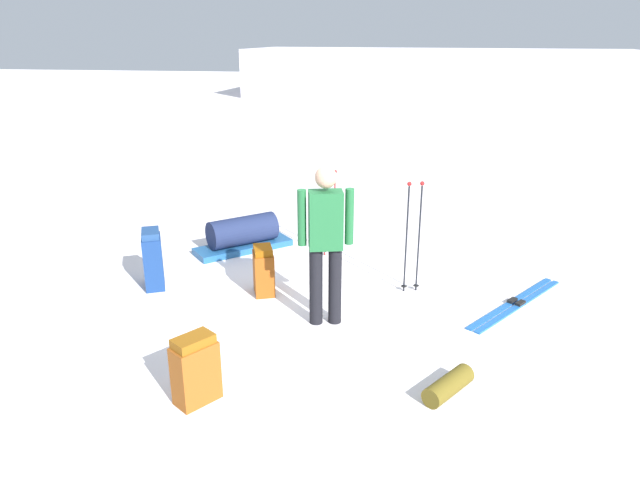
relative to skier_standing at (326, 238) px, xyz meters
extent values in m
plane|color=white|center=(-0.16, 0.64, -0.95)|extent=(80.00, 80.00, 0.00)
cube|color=white|center=(1.78, 23.11, 0.15)|extent=(18.05, 6.91, 2.21)
cylinder|color=black|center=(0.10, 0.02, -0.53)|extent=(0.14, 0.14, 0.85)
cylinder|color=black|center=(-0.10, -0.02, -0.53)|extent=(0.14, 0.14, 0.85)
cube|color=#1F6033|center=(0.00, 0.00, 0.20)|extent=(0.38, 0.30, 0.60)
cylinder|color=#1F6033|center=(0.23, 0.06, 0.23)|extent=(0.09, 0.09, 0.58)
cylinder|color=#1F6033|center=(-0.23, -0.06, 0.23)|extent=(0.09, 0.09, 0.58)
sphere|color=tan|center=(0.00, 0.00, 0.64)|extent=(0.22, 0.22, 0.22)
cube|color=#1F5BAA|center=(2.05, 0.79, -0.94)|extent=(1.16, 1.53, 0.02)
cube|color=black|center=(2.05, 0.79, -0.92)|extent=(0.13, 0.15, 0.03)
cube|color=#1F5BAA|center=(2.13, 0.73, -0.94)|extent=(1.16, 1.53, 0.02)
cube|color=black|center=(2.13, 0.73, -0.92)|extent=(0.13, 0.15, 0.03)
cube|color=navy|center=(-2.19, 0.59, -0.63)|extent=(0.36, 0.44, 0.64)
cube|color=navy|center=(-2.19, 0.59, -0.27)|extent=(0.32, 0.39, 0.08)
cube|color=#8F4413|center=(-0.83, 0.61, -0.70)|extent=(0.33, 0.39, 0.51)
cube|color=#87470A|center=(-0.83, 0.61, -0.41)|extent=(0.29, 0.35, 0.08)
cube|color=#934C18|center=(-0.86, -1.55, -0.69)|extent=(0.39, 0.42, 0.53)
cube|color=#8B5111|center=(-0.86, -1.55, -0.39)|extent=(0.35, 0.38, 0.08)
cylinder|color=maroon|center=(-0.30, 1.95, -0.38)|extent=(0.02, 0.02, 1.15)
sphere|color=#A51919|center=(-0.30, 1.95, 0.23)|extent=(0.05, 0.05, 0.05)
cylinder|color=black|center=(-0.30, 1.95, -0.89)|extent=(0.07, 0.07, 0.01)
cylinder|color=maroon|center=(-0.17, 1.99, -0.38)|extent=(0.02, 0.02, 1.15)
sphere|color=#A51919|center=(-0.17, 1.99, 0.23)|extent=(0.05, 0.05, 0.05)
cylinder|color=black|center=(-0.17, 1.99, -0.89)|extent=(0.07, 0.07, 0.01)
cylinder|color=black|center=(0.82, 0.93, -0.31)|extent=(0.02, 0.02, 1.29)
sphere|color=#A51919|center=(0.82, 0.93, 0.37)|extent=(0.05, 0.05, 0.05)
cylinder|color=black|center=(0.82, 0.93, -0.89)|extent=(0.07, 0.07, 0.01)
cylinder|color=black|center=(0.96, 0.98, -0.31)|extent=(0.02, 0.02, 1.29)
sphere|color=#A51919|center=(0.96, 0.98, 0.37)|extent=(0.05, 0.05, 0.05)
cylinder|color=black|center=(0.96, 0.98, -0.89)|extent=(0.07, 0.07, 0.01)
cube|color=#1F5288|center=(-1.48, 1.98, -0.91)|extent=(1.33, 1.24, 0.09)
cylinder|color=#1B2547|center=(-1.48, 1.98, -0.66)|extent=(0.99, 0.93, 0.40)
cylinder|color=brown|center=(1.23, -1.14, -0.86)|extent=(0.47, 0.55, 0.18)
camera|label=1|loc=(0.80, -5.47, 1.97)|focal=32.39mm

